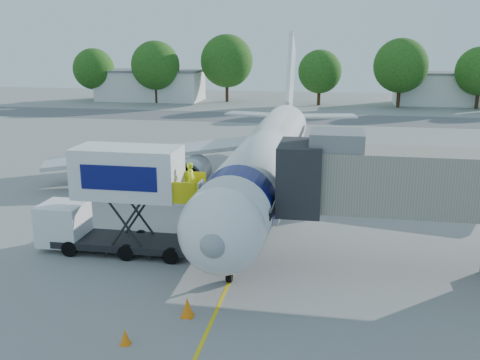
% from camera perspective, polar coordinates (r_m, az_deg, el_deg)
% --- Properties ---
extents(ground, '(160.00, 160.00, 0.00)m').
position_cam_1_polar(ground, '(33.30, 2.06, -3.79)').
color(ground, gray).
rests_on(ground, ground).
extents(guidance_line, '(0.15, 70.00, 0.01)m').
position_cam_1_polar(guidance_line, '(33.30, 2.06, -3.78)').
color(guidance_line, yellow).
rests_on(guidance_line, ground).
extents(taxiway_strip, '(120.00, 10.00, 0.01)m').
position_cam_1_polar(taxiway_strip, '(74.15, 6.68, 6.52)').
color(taxiway_strip, '#59595B').
rests_on(taxiway_strip, ground).
extents(aircraft, '(34.17, 37.73, 11.35)m').
position_cam_1_polar(aircraft, '(36.46, 3.02, 2.66)').
color(aircraft, white).
rests_on(aircraft, ground).
extents(jet_bridge, '(13.90, 3.20, 6.60)m').
position_cam_1_polar(jet_bridge, '(25.32, 18.02, -0.30)').
color(jet_bridge, gray).
rests_on(jet_bridge, ground).
extents(catering_hiloader, '(8.50, 2.44, 5.50)m').
position_cam_1_polar(catering_hiloader, '(27.63, -12.99, -2.12)').
color(catering_hiloader, black).
rests_on(catering_hiloader, ground).
extents(ground_tug, '(4.17, 2.91, 1.51)m').
position_cam_1_polar(ground_tug, '(17.96, 5.53, -18.51)').
color(ground_tug, white).
rests_on(ground_tug, ground).
extents(safety_cone_a, '(0.51, 0.51, 0.80)m').
position_cam_1_polar(safety_cone_a, '(21.74, -5.64, -13.38)').
color(safety_cone_a, orange).
rests_on(safety_cone_a, ground).
extents(safety_cone_b, '(0.38, 0.38, 0.61)m').
position_cam_1_polar(safety_cone_b, '(20.39, -12.15, -16.04)').
color(safety_cone_b, orange).
rests_on(safety_cone_b, ground).
extents(outbuilding_left, '(18.40, 8.40, 5.30)m').
position_cam_1_polar(outbuilding_left, '(97.15, -9.53, 9.96)').
color(outbuilding_left, silver).
rests_on(outbuilding_left, ground).
extents(outbuilding_right, '(16.40, 7.40, 5.30)m').
position_cam_1_polar(outbuilding_right, '(95.24, 21.02, 9.10)').
color(outbuilding_right, silver).
rests_on(outbuilding_right, ground).
extents(tree_a, '(7.09, 7.09, 9.04)m').
position_cam_1_polar(tree_a, '(98.14, -15.33, 11.35)').
color(tree_a, '#382314').
rests_on(tree_a, ground).
extents(tree_b, '(8.11, 8.11, 10.34)m').
position_cam_1_polar(tree_b, '(92.56, -9.02, 11.99)').
color(tree_b, '#382314').
rests_on(tree_b, ground).
extents(tree_c, '(8.92, 8.92, 11.38)m').
position_cam_1_polar(tree_c, '(93.19, -1.41, 12.57)').
color(tree_c, '#382314').
rests_on(tree_c, ground).
extents(tree_d, '(7.01, 7.01, 8.94)m').
position_cam_1_polar(tree_d, '(89.26, 8.51, 11.36)').
color(tree_d, '#382314').
rests_on(tree_d, ground).
extents(tree_e, '(8.44, 8.44, 10.76)m').
position_cam_1_polar(tree_e, '(88.89, 16.78, 11.61)').
color(tree_e, '#382314').
rests_on(tree_e, ground).
extents(tree_f, '(7.47, 7.47, 9.52)m').
position_cam_1_polar(tree_f, '(91.54, 24.26, 10.55)').
color(tree_f, '#382314').
rests_on(tree_f, ground).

